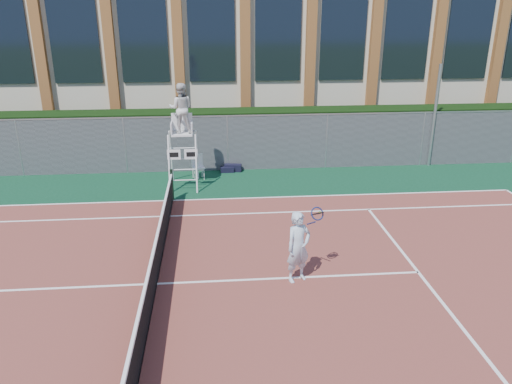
{
  "coord_description": "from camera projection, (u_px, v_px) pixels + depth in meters",
  "views": [
    {
      "loc": [
        1.46,
        -10.48,
        6.16
      ],
      "look_at": [
        2.63,
        3.0,
        1.16
      ],
      "focal_mm": 35.0,
      "sensor_mm": 36.0,
      "label": 1
    }
  ],
  "objects": [
    {
      "name": "ground",
      "position": [
        156.0,
        285.0,
        11.81
      ],
      "size": [
        120.0,
        120.0,
        0.0
      ],
      "primitive_type": "plane",
      "color": "#233814"
    },
    {
      "name": "apron",
      "position": [
        160.0,
        265.0,
        12.74
      ],
      "size": [
        36.0,
        20.0,
        0.01
      ],
      "primitive_type": "cube",
      "color": "#0C361E",
      "rests_on": "ground"
    },
    {
      "name": "tennis_court",
      "position": [
        156.0,
        284.0,
        11.8
      ],
      "size": [
        23.77,
        10.97,
        0.02
      ],
      "primitive_type": "cube",
      "color": "brown",
      "rests_on": "apron"
    },
    {
      "name": "tennis_net",
      "position": [
        155.0,
        265.0,
        11.62
      ],
      "size": [
        0.1,
        11.3,
        1.1
      ],
      "color": "black",
      "rests_on": "ground"
    },
    {
      "name": "fence",
      "position": [
        177.0,
        145.0,
        19.65
      ],
      "size": [
        40.0,
        0.06,
        2.2
      ],
      "primitive_type": null,
      "color": "#595E60",
      "rests_on": "ground"
    },
    {
      "name": "hedge",
      "position": [
        179.0,
        138.0,
        20.78
      ],
      "size": [
        40.0,
        1.4,
        2.2
      ],
      "primitive_type": "cube",
      "color": "black",
      "rests_on": "ground"
    },
    {
      "name": "building",
      "position": [
        184.0,
        48.0,
        27.15
      ],
      "size": [
        45.0,
        10.6,
        8.22
      ],
      "color": "beige",
      "rests_on": "ground"
    },
    {
      "name": "steel_pole",
      "position": [
        434.0,
        116.0,
        20.07
      ],
      "size": [
        0.12,
        0.12,
        4.14
      ],
      "primitive_type": "cylinder",
      "color": "#9EA0A5",
      "rests_on": "ground"
    },
    {
      "name": "umpire_chair",
      "position": [
        181.0,
        111.0,
        17.47
      ],
      "size": [
        1.06,
        1.63,
        3.79
      ],
      "color": "white",
      "rests_on": "ground"
    },
    {
      "name": "plastic_chair",
      "position": [
        198.0,
        164.0,
        19.04
      ],
      "size": [
        0.52,
        0.52,
        0.94
      ],
      "color": "silver",
      "rests_on": "apron"
    },
    {
      "name": "sports_bag_near",
      "position": [
        233.0,
        168.0,
        19.97
      ],
      "size": [
        0.71,
        0.37,
        0.29
      ],
      "primitive_type": "cube",
      "rotation": [
        0.0,
        0.0,
        -0.15
      ],
      "color": "black",
      "rests_on": "apron"
    },
    {
      "name": "sports_bag_far",
      "position": [
        227.0,
        170.0,
        19.87
      ],
      "size": [
        0.54,
        0.24,
        0.22
      ],
      "primitive_type": "cube",
      "rotation": [
        0.0,
        0.0,
        0.01
      ],
      "color": "black",
      "rests_on": "apron"
    },
    {
      "name": "tennis_player",
      "position": [
        299.0,
        247.0,
        11.68
      ],
      "size": [
        1.03,
        0.77,
        1.76
      ],
      "color": "silver",
      "rests_on": "tennis_court"
    }
  ]
}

